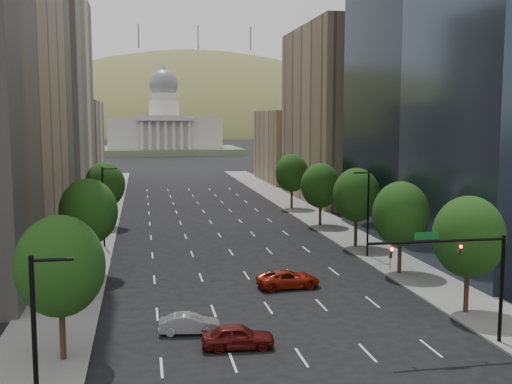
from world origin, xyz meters
TOP-DOWN VIEW (x-y plane):
  - sidewalk_left at (-15.50, 60.00)m, footprint 6.00×200.00m
  - sidewalk_right at (15.50, 60.00)m, footprint 6.00×200.00m
  - midrise_cream_left at (-25.00, 103.00)m, footprint 14.00×30.00m
  - filler_left at (-25.00, 136.00)m, footprint 14.00×26.00m
  - parking_tan_right at (25.00, 100.00)m, footprint 14.00×30.00m
  - filler_right at (25.00, 133.00)m, footprint 14.00×26.00m
  - tree_right_1 at (14.00, 36.00)m, footprint 5.20×5.20m
  - tree_right_2 at (14.00, 48.00)m, footprint 5.20×5.20m
  - tree_right_3 at (14.00, 60.00)m, footprint 5.20×5.20m
  - tree_right_4 at (14.00, 74.00)m, footprint 5.20×5.20m
  - tree_right_5 at (14.00, 90.00)m, footprint 5.20×5.20m
  - tree_left_0 at (-14.00, 32.00)m, footprint 5.20×5.20m
  - tree_left_1 at (-14.00, 52.00)m, footprint 5.20×5.20m
  - tree_left_2 at (-14.00, 78.00)m, footprint 5.20×5.20m
  - streetlight_rn at (13.44, 55.00)m, footprint 1.70×0.20m
  - streetlight_ls at (-13.44, 20.00)m, footprint 1.70×0.20m
  - streetlight_ln at (-13.44, 65.00)m, footprint 1.70×0.20m
  - traffic_signal at (10.53, 30.00)m, footprint 9.12×0.40m
  - capitol at (0.00, 249.71)m, footprint 60.00×40.00m
  - foothills at (34.67, 599.39)m, footprint 720.00×413.00m
  - car_maroon at (-3.53, 32.17)m, footprint 4.65×2.10m
  - car_silver at (-6.30, 35.46)m, footprint 4.19×1.86m
  - car_red_far at (2.81, 45.27)m, footprint 5.55×2.91m

SIDE VIEW (x-z plane):
  - foothills at x=34.67m, z-range -169.28..93.72m
  - sidewalk_left at x=-15.50m, z-range 0.00..0.15m
  - sidewalk_right at x=15.50m, z-range 0.00..0.15m
  - car_silver at x=-6.30m, z-range 0.00..1.34m
  - car_red_far at x=2.81m, z-range 0.00..1.49m
  - car_maroon at x=-3.53m, z-range 0.00..1.55m
  - streetlight_rn at x=13.44m, z-range 0.34..9.34m
  - streetlight_ls at x=-13.44m, z-range 0.34..9.34m
  - streetlight_ln at x=-13.44m, z-range 0.34..9.34m
  - traffic_signal at x=10.53m, z-range 1.49..8.86m
  - tree_right_4 at x=14.00m, z-range 1.23..9.69m
  - tree_right_2 at x=14.00m, z-range 1.30..9.91m
  - tree_left_2 at x=-14.00m, z-range 1.34..10.02m
  - tree_right_1 at x=14.00m, z-range 1.37..10.12m
  - tree_right_5 at x=14.00m, z-range 1.37..10.12m
  - tree_left_0 at x=-14.00m, z-range 1.37..10.12m
  - tree_right_3 at x=14.00m, z-range 1.44..10.34m
  - tree_left_1 at x=-14.00m, z-range 1.48..10.45m
  - filler_right at x=25.00m, z-range 0.00..16.00m
  - capitol at x=0.00m, z-range -9.02..26.18m
  - filler_left at x=-25.00m, z-range 0.00..18.00m
  - parking_tan_right at x=25.00m, z-range 0.00..30.00m
  - midrise_cream_left at x=-25.00m, z-range 0.00..35.00m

